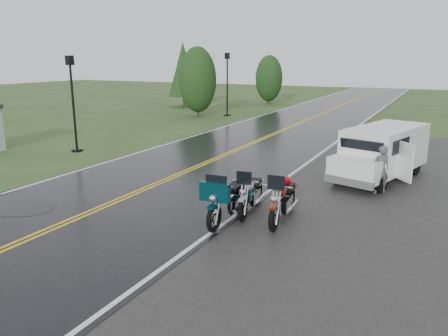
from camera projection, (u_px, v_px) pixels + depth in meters
name	position (u px, v px, depth m)	size (l,w,h in m)	color
ground	(112.00, 204.00, 13.22)	(120.00, 120.00, 0.00)	#2D471E
road	(246.00, 146.00, 21.87)	(8.00, 100.00, 0.04)	black
motorcycle_red	(274.00, 207.00, 10.79)	(0.87, 2.40, 1.42)	#63140B
motorcycle_teal	(214.00, 207.00, 10.77)	(0.90, 2.47, 1.46)	#042A32
motorcycle_silver	(243.00, 200.00, 11.52)	(0.82, 2.26, 1.33)	#A3A6AA
van_white	(340.00, 157.00, 15.06)	(1.86, 4.95, 1.95)	white
person_at_van	(381.00, 171.00, 14.03)	(0.58, 0.38, 1.58)	#4B4A4F
lamp_post_near_left	(73.00, 104.00, 20.18)	(0.38, 0.38, 4.48)	black
lamp_post_far_left	(227.00, 84.00, 33.12)	(0.41, 0.41, 4.77)	black
tree_left_mid	(198.00, 87.00, 32.89)	(2.84, 2.84, 4.44)	#1E3D19
tree_left_far	(269.00, 83.00, 41.80)	(2.57, 2.57, 3.96)	#1E3D19
pine_left_far	(183.00, 76.00, 39.05)	(2.68, 2.68, 5.59)	#1E3D19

